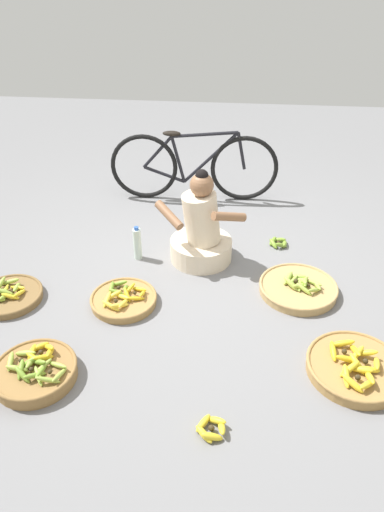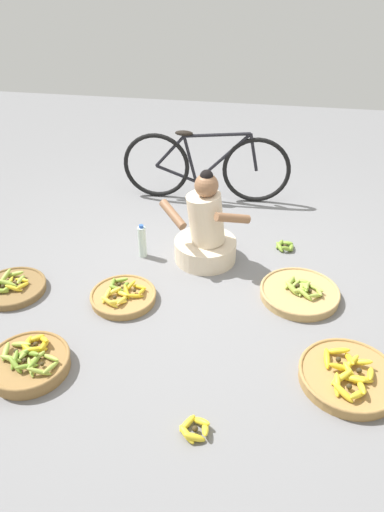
% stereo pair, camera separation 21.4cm
% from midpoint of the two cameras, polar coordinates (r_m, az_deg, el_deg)
% --- Properties ---
extents(ground_plane, '(10.00, 10.00, 0.00)m').
position_cam_midpoint_polar(ground_plane, '(3.85, -1.29, -2.74)').
color(ground_plane, slate).
extents(vendor_woman_front, '(0.75, 0.52, 0.81)m').
position_cam_midpoint_polar(vendor_woman_front, '(3.94, -0.46, 2.84)').
color(vendor_woman_front, beige).
rests_on(vendor_woman_front, ground).
extents(bicycle_leaning, '(1.70, 0.14, 0.73)m').
position_cam_midpoint_polar(bicycle_leaning, '(4.92, -1.07, 10.62)').
color(bicycle_leaning, black).
rests_on(bicycle_leaning, ground).
extents(banana_basket_mid_left, '(0.50, 0.50, 0.13)m').
position_cam_midpoint_polar(banana_basket_mid_left, '(3.62, -9.86, -5.13)').
color(banana_basket_mid_left, '#A87F47').
rests_on(banana_basket_mid_left, ground).
extents(banana_basket_front_right, '(0.51, 0.51, 0.13)m').
position_cam_midpoint_polar(banana_basket_front_right, '(3.91, -22.51, -4.40)').
color(banana_basket_front_right, brown).
rests_on(banana_basket_front_right, ground).
extents(banana_basket_back_left, '(0.61, 0.61, 0.16)m').
position_cam_midpoint_polar(banana_basket_back_left, '(3.19, 17.07, -12.61)').
color(banana_basket_back_left, '#A87F47').
rests_on(banana_basket_back_left, ground).
extents(banana_basket_mid_right, '(0.60, 0.60, 0.14)m').
position_cam_midpoint_polar(banana_basket_mid_right, '(3.74, 10.98, -3.77)').
color(banana_basket_mid_right, tan).
rests_on(banana_basket_mid_right, ground).
extents(banana_basket_near_vendor, '(0.52, 0.52, 0.17)m').
position_cam_midpoint_polar(banana_basket_near_vendor, '(3.21, -20.06, -12.82)').
color(banana_basket_near_vendor, olive).
rests_on(banana_basket_near_vendor, ground).
extents(loose_bananas_front_center, '(0.19, 0.20, 0.08)m').
position_cam_midpoint_polar(loose_bananas_front_center, '(2.79, 0.02, -19.92)').
color(loose_bananas_front_center, yellow).
rests_on(loose_bananas_front_center, ground).
extents(loose_bananas_near_bicycle, '(0.18, 0.18, 0.08)m').
position_cam_midpoint_polar(loose_bananas_near_bicycle, '(4.29, 8.86, 1.56)').
color(loose_bananas_near_bicycle, olive).
rests_on(loose_bananas_near_bicycle, ground).
extents(water_bottle, '(0.07, 0.07, 0.31)m').
position_cam_midpoint_polar(water_bottle, '(4.05, -8.04, 1.44)').
color(water_bottle, silver).
rests_on(water_bottle, ground).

